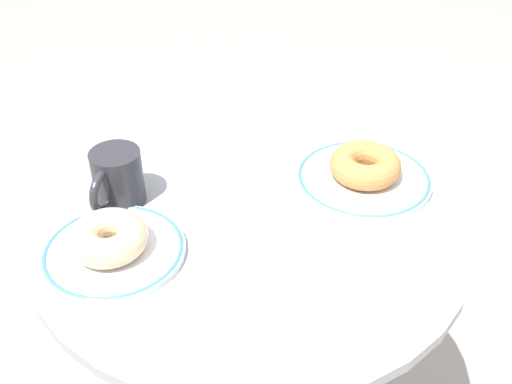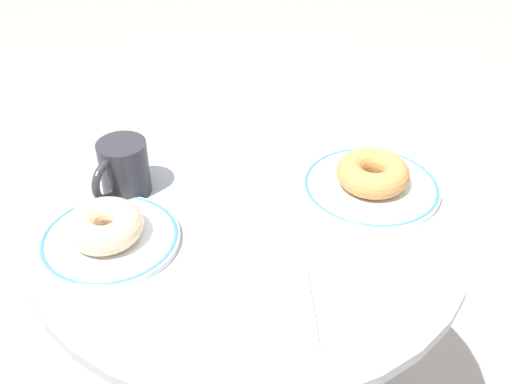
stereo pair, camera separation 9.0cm
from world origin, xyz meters
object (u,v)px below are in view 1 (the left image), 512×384
Objects in this scene: plate_left at (114,251)px; donut_old_fashioned at (365,165)px; plate_right at (363,178)px; coffee_mug at (117,179)px; cafe_table at (250,313)px; paper_napkin at (285,305)px; donut_glazed at (108,237)px.

donut_old_fashioned reaches higher than plate_left.
coffee_mug is at bearing 164.15° from plate_right.
coffee_mug reaches higher than cafe_table.
coffee_mug is at bearing 72.53° from plate_left.
plate_right is 0.39m from coffee_mug.
plate_right is at bearing 39.27° from paper_napkin.
cafe_table is 3.77× the size of plate_left.
donut_old_fashioned is (0.41, 0.01, 0.03)m from plate_left.
coffee_mug reaches higher than donut_glazed.
donut_old_fashioned is at bearing 1.36° from plate_left.
donut_old_fashioned reaches higher than cafe_table.
plate_right is at bearing 180.00° from donut_old_fashioned.
cafe_table is at bearing -0.54° from donut_glazed.
plate_left is at bearing -107.47° from coffee_mug.
coffee_mug reaches higher than paper_napkin.
cafe_table is at bearing -177.32° from plate_right.
donut_old_fashioned is at bearing 39.27° from paper_napkin.
cafe_table is at bearing -177.32° from donut_old_fashioned.
cafe_table is 0.33m from coffee_mug.
coffee_mug is (-0.37, 0.11, 0.01)m from donut_old_fashioned.
donut_glazed is 1.07× the size of coffee_mug.
donut_glazed is (-0.41, -0.01, 0.03)m from plate_right.
donut_old_fashioned is (0.00, 0.00, 0.03)m from plate_right.
donut_glazed is at bearing -109.63° from coffee_mug.
donut_old_fashioned is 0.39m from coffee_mug.
donut_old_fashioned reaches higher than paper_napkin.
coffee_mug is at bearing 164.15° from donut_old_fashioned.
plate_left is 0.03m from donut_glazed.
coffee_mug reaches higher than donut_old_fashioned.
plate_right reaches higher than cafe_table.
donut_old_fashioned is at bearing 2.68° from cafe_table.
coffee_mug is (-0.17, 0.12, 0.25)m from cafe_table.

